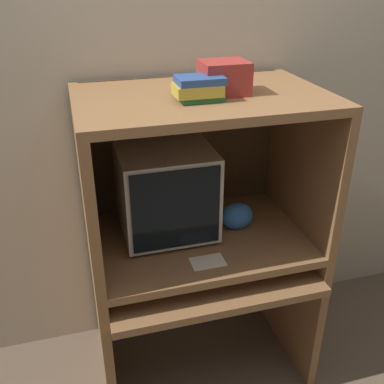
# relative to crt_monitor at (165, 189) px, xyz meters

# --- Properties ---
(wall_back) EXTENTS (6.00, 0.06, 2.60)m
(wall_back) POSITION_rel_crt_monitor_xyz_m (0.14, 0.30, 0.31)
(wall_back) COLOR #B2A893
(wall_back) RESTS_ON ground_plane
(desk_base) EXTENTS (1.01, 0.72, 0.66)m
(desk_base) POSITION_rel_crt_monitor_xyz_m (0.14, -0.14, -0.56)
(desk_base) COLOR brown
(desk_base) RESTS_ON ground_plane
(desk_monitor_shelf) EXTENTS (1.01, 0.66, 0.11)m
(desk_monitor_shelf) POSITION_rel_crt_monitor_xyz_m (0.14, -0.10, -0.24)
(desk_monitor_shelf) COLOR brown
(desk_monitor_shelf) RESTS_ON desk_base
(hutch_upper) EXTENTS (1.01, 0.66, 0.66)m
(hutch_upper) POSITION_rel_crt_monitor_xyz_m (0.14, -0.06, 0.22)
(hutch_upper) COLOR brown
(hutch_upper) RESTS_ON desk_monitor_shelf
(crt_monitor) EXTENTS (0.41, 0.42, 0.41)m
(crt_monitor) POSITION_rel_crt_monitor_xyz_m (0.00, 0.00, 0.00)
(crt_monitor) COLOR beige
(crt_monitor) RESTS_ON desk_monitor_shelf
(keyboard) EXTENTS (0.47, 0.17, 0.03)m
(keyboard) POSITION_rel_crt_monitor_xyz_m (0.02, -0.23, -0.31)
(keyboard) COLOR #2D2D30
(keyboard) RESTS_ON desk_base
(mouse) EXTENTS (0.07, 0.05, 0.03)m
(mouse) POSITION_rel_crt_monitor_xyz_m (0.31, -0.23, -0.31)
(mouse) COLOR #B7B7B7
(mouse) RESTS_ON desk_base
(snack_bag) EXTENTS (0.15, 0.12, 0.13)m
(snack_bag) POSITION_rel_crt_monitor_xyz_m (0.32, -0.07, -0.15)
(snack_bag) COLOR #336BB7
(snack_bag) RESTS_ON desk_monitor_shelf
(book_stack) EXTENTS (0.18, 0.13, 0.09)m
(book_stack) POSITION_rel_crt_monitor_xyz_m (0.10, -0.19, 0.49)
(book_stack) COLOR #236638
(book_stack) RESTS_ON hutch_upper
(paper_card) EXTENTS (0.14, 0.09, 0.00)m
(paper_card) POSITION_rel_crt_monitor_xyz_m (0.11, -0.30, -0.21)
(paper_card) COLOR beige
(paper_card) RESTS_ON desk_monitor_shelf
(storage_box) EXTENTS (0.18, 0.15, 0.13)m
(storage_box) POSITION_rel_crt_monitor_xyz_m (0.22, -0.12, 0.51)
(storage_box) COLOR maroon
(storage_box) RESTS_ON hutch_upper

